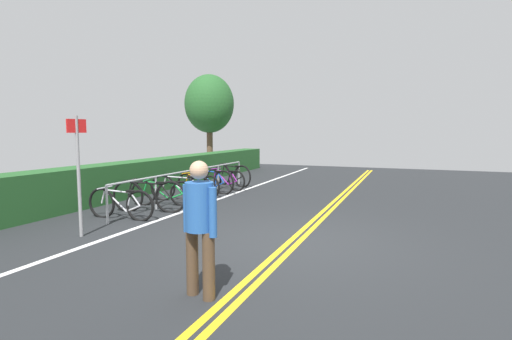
# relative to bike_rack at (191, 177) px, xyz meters

# --- Properties ---
(ground_plane) EXTENTS (29.21, 13.38, 0.05)m
(ground_plane) POSITION_rel_bike_rack_xyz_m (-3.01, -3.90, -0.65)
(ground_plane) COLOR #232628
(centre_line_yellow_inner) EXTENTS (26.29, 0.10, 0.00)m
(centre_line_yellow_inner) POSITION_rel_bike_rack_xyz_m (-3.01, -3.98, -0.62)
(centre_line_yellow_inner) COLOR gold
(centre_line_yellow_inner) RESTS_ON ground_plane
(centre_line_yellow_outer) EXTENTS (26.29, 0.10, 0.00)m
(centre_line_yellow_outer) POSITION_rel_bike_rack_xyz_m (-3.01, -3.82, -0.62)
(centre_line_yellow_outer) COLOR gold
(centre_line_yellow_outer) RESTS_ON ground_plane
(bike_lane_stripe_white) EXTENTS (26.29, 0.12, 0.00)m
(bike_lane_stripe_white) POSITION_rel_bike_rack_xyz_m (-3.01, -0.76, -0.62)
(bike_lane_stripe_white) COLOR white
(bike_lane_stripe_white) RESTS_ON ground_plane
(bike_rack) EXTENTS (6.54, 0.05, 0.82)m
(bike_rack) POSITION_rel_bike_rack_xyz_m (0.00, 0.00, 0.00)
(bike_rack) COLOR #9EA0A5
(bike_rack) RESTS_ON ground_plane
(bicycle_0) EXTENTS (0.46, 1.68, 0.71)m
(bicycle_0) POSITION_rel_bike_rack_xyz_m (-2.78, 0.06, -0.29)
(bicycle_0) COLOR black
(bicycle_0) RESTS_ON ground_plane
(bicycle_1) EXTENTS (0.56, 1.79, 0.79)m
(bicycle_1) POSITION_rel_bike_rack_xyz_m (-1.93, -0.03, -0.25)
(bicycle_1) COLOR black
(bicycle_1) RESTS_ON ground_plane
(bicycle_2) EXTENTS (0.62, 1.64, 0.69)m
(bicycle_2) POSITION_rel_bike_rack_xyz_m (-1.14, 0.14, -0.30)
(bicycle_2) COLOR black
(bicycle_2) RESTS_ON ground_plane
(bicycle_3) EXTENTS (0.48, 1.78, 0.75)m
(bicycle_3) POSITION_rel_bike_rack_xyz_m (-0.41, 0.07, -0.27)
(bicycle_3) COLOR black
(bicycle_3) RESTS_ON ground_plane
(bicycle_4) EXTENTS (0.57, 1.66, 0.69)m
(bicycle_4) POSITION_rel_bike_rack_xyz_m (0.46, 0.05, -0.30)
(bicycle_4) COLOR black
(bicycle_4) RESTS_ON ground_plane
(bicycle_5) EXTENTS (0.47, 1.73, 0.77)m
(bicycle_5) POSITION_rel_bike_rack_xyz_m (1.12, -0.01, -0.26)
(bicycle_5) COLOR black
(bicycle_5) RESTS_ON ground_plane
(bicycle_6) EXTENTS (0.56, 1.63, 0.70)m
(bicycle_6) POSITION_rel_bike_rack_xyz_m (1.91, -0.11, -0.29)
(bicycle_6) COLOR black
(bicycle_6) RESTS_ON ground_plane
(bicycle_7) EXTENTS (0.65, 1.67, 0.79)m
(bicycle_7) POSITION_rel_bike_rack_xyz_m (2.76, 0.04, -0.25)
(bicycle_7) COLOR black
(bicycle_7) RESTS_ON ground_plane
(pedestrian) EXTENTS (0.32, 0.48, 1.56)m
(pedestrian) POSITION_rel_bike_rack_xyz_m (-5.57, -3.52, 0.27)
(pedestrian) COLOR #4C3826
(pedestrian) RESTS_ON ground_plane
(sign_post_near) EXTENTS (0.36, 0.10, 2.16)m
(sign_post_near) POSITION_rel_bike_rack_xyz_m (-4.15, -0.24, 0.68)
(sign_post_near) COLOR gray
(sign_post_near) RESTS_ON ground_plane
(hedge_backdrop) EXTENTS (15.49, 0.86, 1.00)m
(hedge_backdrop) POSITION_rel_bike_rack_xyz_m (1.50, 1.98, -0.12)
(hedge_backdrop) COLOR #235626
(hedge_backdrop) RESTS_ON ground_plane
(tree_mid) EXTENTS (2.41, 2.41, 4.66)m
(tree_mid) POSITION_rel_bike_rack_xyz_m (7.60, 3.56, 2.59)
(tree_mid) COLOR brown
(tree_mid) RESTS_ON ground_plane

